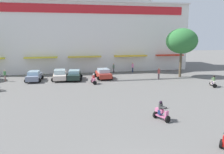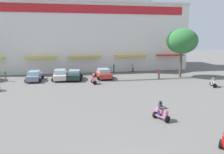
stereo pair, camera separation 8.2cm
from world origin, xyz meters
name	(u,v)px [view 2 (the right image)]	position (x,y,z in m)	size (l,w,h in m)	color
ground_plane	(100,101)	(0.00, 13.00, 0.00)	(128.00, 128.00, 0.00)	#5F5D5B
colonial_building	(83,22)	(0.00, 36.30, 9.06)	(37.85, 17.40, 20.60)	silver
plaza_tree_1	(182,41)	(14.17, 23.29, 5.58)	(4.91, 4.19, 7.53)	brown
parked_car_0	(34,76)	(-7.89, 24.45, 0.73)	(2.37, 3.95, 1.44)	slate
parked_car_1	(60,75)	(-4.30, 24.66, 0.75)	(2.45, 4.50, 1.49)	beige
parked_car_2	(74,75)	(-2.22, 24.17, 0.74)	(2.56, 4.14, 1.44)	#1D2D27
parked_car_3	(104,74)	(2.14, 24.37, 0.75)	(2.57, 4.10, 1.49)	#AE3327
scooter_rider_2	(161,112)	(4.01, 7.30, 0.64)	(1.06, 1.44, 1.53)	black
scooter_rider_5	(94,80)	(0.28, 20.96, 0.59)	(0.70, 1.50, 1.44)	black
scooter_rider_6	(214,82)	(15.07, 16.34, 0.61)	(0.98, 1.56, 1.49)	black
pedestrian_0	(133,67)	(8.07, 28.82, 0.97)	(0.56, 0.56, 1.72)	navy
pedestrian_1	(159,73)	(10.19, 22.26, 0.96)	(0.50, 0.50, 1.70)	#524146
pedestrian_2	(5,75)	(-11.88, 24.85, 0.96)	(0.43, 0.43, 1.67)	#81605A
pedestrian_3	(114,67)	(4.62, 28.71, 0.99)	(0.43, 0.43, 1.70)	#443B43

